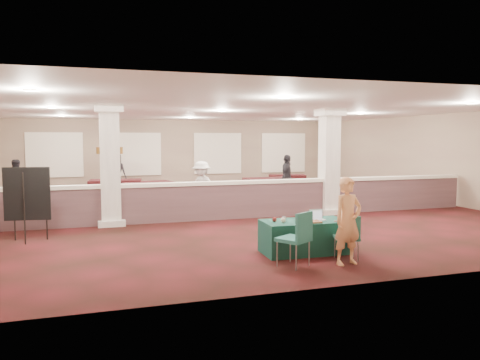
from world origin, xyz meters
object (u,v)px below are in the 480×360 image
object	(u,v)px
near_table	(304,237)
attendee_d	(117,172)
attendee_b	(202,187)
woman	(348,221)
far_table_back_right	(287,182)
far_table_front_left	(22,202)
far_table_front_center	(164,194)
attendee_a	(18,181)
far_table_back_left	(116,190)
conf_chair_main	(348,234)
far_table_back_center	(147,191)
far_table_front_right	(268,187)
easel_board	(27,195)
attendee_c	(287,177)
conf_chair_side	(298,234)

from	to	relation	value
near_table	attendee_d	size ratio (longest dim) A/B	0.99
attendee_b	attendee_d	size ratio (longest dim) A/B	0.93
woman	far_table_back_right	world-z (taller)	woman
far_table_front_left	far_table_front_center	distance (m)	4.60
attendee_a	attendee_d	bearing A→B (deg)	8.49
far_table_back_left	attendee_d	world-z (taller)	attendee_d
near_table	attendee_b	size ratio (longest dim) A/B	1.07
conf_chair_main	far_table_front_center	xyz separation A→B (m)	(-2.13, 9.01, -0.19)
far_table_front_center	far_table_back_right	world-z (taller)	far_table_back_right
far_table_back_center	attendee_b	size ratio (longest dim) A/B	1.10
far_table_front_right	far_table_back_center	bearing A→B (deg)	177.58
far_table_back_right	far_table_front_right	bearing A→B (deg)	-127.72
far_table_back_center	easel_board	bearing A→B (deg)	-118.19
woman	far_table_back_left	xyz separation A→B (m)	(-3.59, 10.72, -0.42)
far_table_front_right	attendee_a	distance (m)	9.30
conf_chair_main	attendee_b	bearing A→B (deg)	117.65
conf_chair_main	woman	world-z (taller)	woman
far_table_front_right	attendee_c	xyz separation A→B (m)	(0.43, -0.86, 0.47)
woman	attendee_a	xyz separation A→B (m)	(-6.97, 10.89, -0.02)
attendee_c	easel_board	bearing A→B (deg)	158.58
conf_chair_side	far_table_front_right	world-z (taller)	conf_chair_side
attendee_a	woman	bearing A→B (deg)	-88.68
far_table_back_left	far_table_front_left	bearing A→B (deg)	-144.77
woman	far_table_front_left	xyz separation A→B (m)	(-6.55, 8.63, -0.48)
woman	attendee_d	size ratio (longest dim) A/B	0.93
far_table_front_left	attendee_b	size ratio (longest dim) A/B	1.01
conf_chair_main	easel_board	size ratio (longest dim) A/B	0.52
far_table_front_center	attendee_d	world-z (taller)	attendee_d
woman	attendee_a	size ratio (longest dim) A/B	1.02
near_table	attendee_c	size ratio (longest dim) A/B	1.00
conf_chair_side	attendee_a	xyz separation A→B (m)	(-6.02, 10.78, 0.19)
near_table	attendee_d	world-z (taller)	attendee_d
far_table_front_center	easel_board	bearing A→B (deg)	-125.33
far_table_front_left	far_table_back_center	distance (m)	4.34
attendee_c	attendee_d	size ratio (longest dim) A/B	0.99
conf_chair_side	far_table_back_left	bearing A→B (deg)	72.82
woman	far_table_back_center	world-z (taller)	woman
easel_board	far_table_front_left	size ratio (longest dim) A/B	1.04
far_table_front_center	far_table_back_center	distance (m)	0.98
far_table_back_right	conf_chair_main	bearing A→B (deg)	-108.40
near_table	far_table_front_right	world-z (taller)	far_table_front_right
easel_board	far_table_back_center	size ratio (longest dim) A/B	0.95
far_table_front_right	attendee_c	size ratio (longest dim) A/B	1.10
near_table	far_table_front_center	distance (m)	8.35
woman	far_table_front_right	xyz separation A→B (m)	(2.27, 9.89, -0.42)
far_table_front_right	attendee_b	size ratio (longest dim) A/B	1.17
attendee_c	conf_chair_side	bearing A→B (deg)	-165.07
far_table_back_center	attendee_d	world-z (taller)	attendee_d
conf_chair_side	far_table_front_center	world-z (taller)	conf_chair_side
attendee_c	attendee_d	bearing A→B (deg)	88.61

